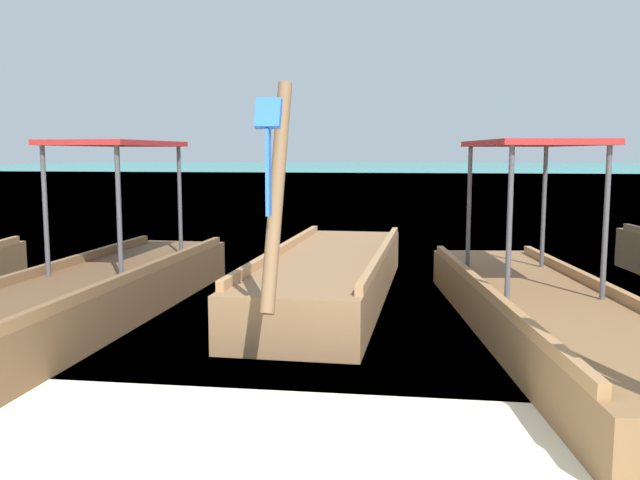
{
  "coord_description": "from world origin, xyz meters",
  "views": [
    {
      "loc": [
        1.01,
        -2.75,
        1.82
      ],
      "look_at": [
        0.0,
        4.29,
        0.92
      ],
      "focal_mm": 38.87,
      "sensor_mm": 36.0,
      "label": 1
    }
  ],
  "objects": [
    {
      "name": "longtail_boat_red_ribbon",
      "position": [
        2.27,
        4.02,
        0.31
      ],
      "size": [
        2.07,
        6.83,
        2.48
      ],
      "color": "brown",
      "rests_on": "ground"
    },
    {
      "name": "longtail_boat_green_ribbon",
      "position": [
        -2.48,
        4.19,
        0.33
      ],
      "size": [
        1.29,
        6.36,
        2.42
      ],
      "color": "brown",
      "rests_on": "ground"
    },
    {
      "name": "longtail_boat_blue_ribbon",
      "position": [
        -0.07,
        5.68,
        0.29
      ],
      "size": [
        1.53,
        5.94,
        2.43
      ],
      "color": "olive",
      "rests_on": "ground"
    },
    {
      "name": "sea_water",
      "position": [
        0.0,
        62.29,
        0.0
      ],
      "size": [
        120.0,
        120.0,
        0.0
      ],
      "primitive_type": "plane",
      "color": "teal",
      "rests_on": "ground"
    }
  ]
}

